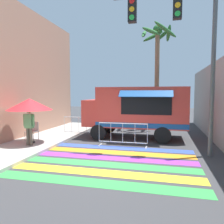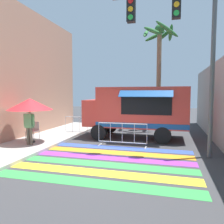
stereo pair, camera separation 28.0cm
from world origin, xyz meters
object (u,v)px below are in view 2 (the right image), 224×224
traffic_signal_pole (179,31)px  folding_chair (34,129)px  barricade_side (80,126)px  vendor_person (29,124)px  palm_tree (159,53)px  food_truck (135,108)px  patio_umbrella (30,104)px  barricade_front (122,135)px

traffic_signal_pole → folding_chair: size_ratio=7.65×
traffic_signal_pole → barricade_side: traffic_signal_pole is taller
folding_chair → barricade_side: bearing=55.0°
vendor_person → palm_tree: bearing=64.6°
traffic_signal_pole → palm_tree: bearing=99.8°
food_truck → traffic_signal_pole: traffic_signal_pole is taller
food_truck → patio_umbrella: (-4.35, -2.85, 0.29)m
barricade_side → traffic_signal_pole: bearing=-27.8°
traffic_signal_pole → palm_tree: 6.07m
barricade_side → patio_umbrella: bearing=-113.8°
vendor_person → barricade_front: size_ratio=0.73×
folding_chair → vendor_person: size_ratio=0.54×
patio_umbrella → barricade_front: size_ratio=0.92×
barricade_side → folding_chair: bearing=-123.1°
vendor_person → traffic_signal_pole: bearing=17.4°
palm_tree → barricade_front: bearing=-103.4°
food_truck → traffic_signal_pole: 4.61m
traffic_signal_pole → folding_chair: 7.73m
vendor_person → barricade_side: 3.38m
food_truck → traffic_signal_pole: bearing=-54.4°
folding_chair → barricade_side: barricade_side is taller
folding_chair → vendor_person: bearing=-66.3°
barricade_side → palm_tree: palm_tree is taller
vendor_person → barricade_front: bearing=30.5°
patio_umbrella → vendor_person: size_ratio=1.26×
patio_umbrella → palm_tree: (5.34, 6.01, 3.09)m
food_truck → folding_chair: food_truck is taller
folding_chair → barricade_side: (1.44, 2.22, -0.12)m
palm_tree → patio_umbrella: bearing=-131.6°
traffic_signal_pole → vendor_person: 7.13m
barricade_side → palm_tree: (4.13, 3.25, 4.44)m
folding_chair → barricade_front: bearing=1.2°
traffic_signal_pole → barricade_side: (-5.16, 2.72, -4.11)m
food_truck → vendor_person: food_truck is taller
food_truck → palm_tree: palm_tree is taller
traffic_signal_pole → vendor_person: traffic_signal_pole is taller
food_truck → barricade_side: (-3.14, -0.09, -1.06)m
vendor_person → palm_tree: size_ratio=0.24×
vendor_person → barricade_side: vendor_person is taller
traffic_signal_pole → barricade_front: bearing=161.9°
barricade_front → palm_tree: 6.96m
vendor_person → palm_tree: palm_tree is taller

